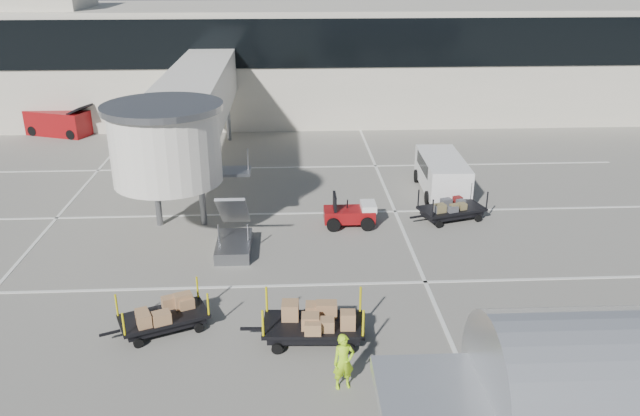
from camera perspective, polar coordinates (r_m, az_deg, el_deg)
The scene contains 11 objects.
ground at distance 21.75m, azimuth -5.13°, elevation -9.71°, with size 140.00×140.00×0.00m, color #999689.
lane_markings at distance 30.11m, azimuth -5.84°, elevation -0.32°, with size 40.00×30.00×0.02m.
terminal at distance 48.99m, azimuth -4.58°, elevation 13.43°, with size 64.00×12.11×15.20m.
jet_bridge at distance 31.95m, azimuth -11.90°, elevation 8.70°, with size 5.70×20.40×6.03m.
baggage_tug at distance 28.29m, azimuth 2.82°, elevation -0.55°, with size 2.34×1.48×1.53m.
suitcase_cart at distance 29.51m, azimuth 11.95°, elevation -0.15°, with size 3.70×2.27×1.42m.
box_cart_near at distance 20.09m, azimuth -0.64°, elevation -10.47°, with size 3.95×1.75×1.53m.
box_cart_far at distance 21.22m, azimuth -14.26°, elevation -9.61°, with size 3.44×2.38×1.35m.
ground_worker at distance 18.01m, azimuth 2.17°, elevation -13.87°, with size 0.62×0.41×1.72m, color #A5E317.
minivan at distance 32.73m, azimuth 11.06°, elevation 3.32°, with size 2.33×5.03×1.88m.
belt_loader at distance 46.50m, azimuth -22.76°, elevation 7.21°, with size 4.84×3.17×2.19m.
Camera 1 is at (0.97, -18.48, 11.44)m, focal length 35.00 mm.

